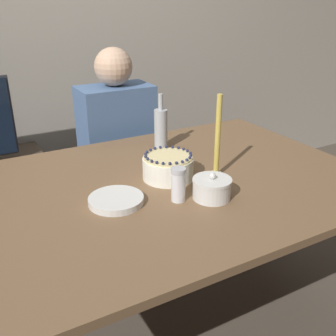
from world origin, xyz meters
name	(u,v)px	position (x,y,z in m)	size (l,w,h in m)	color
ground_plane	(162,331)	(0.00, 0.00, 0.00)	(12.00, 12.00, 0.00)	#4C4238
wall_behind	(55,22)	(0.00, 1.40, 1.30)	(8.00, 0.05, 2.60)	#ADA393
dining_table	(161,204)	(0.00, 0.00, 0.68)	(1.67, 1.12, 0.77)	brown
cake	(168,167)	(0.05, 0.03, 0.82)	(0.20, 0.20, 0.11)	white
sugar_bowl	(212,188)	(0.10, -0.20, 0.81)	(0.14, 0.14, 0.10)	silver
sugar_shaker	(178,184)	(-0.01, -0.16, 0.84)	(0.05, 0.05, 0.13)	white
plate_stack	(116,200)	(-0.22, -0.07, 0.79)	(0.20, 0.20, 0.02)	silver
candle	(217,144)	(0.22, -0.05, 0.92)	(0.05, 0.05, 0.34)	tan
bottle	(161,128)	(0.18, 0.34, 0.88)	(0.06, 0.06, 0.27)	#B2B7BC
person_man_blue_shirt	(119,168)	(0.12, 0.76, 0.53)	(0.40, 0.34, 1.21)	#2D2D38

